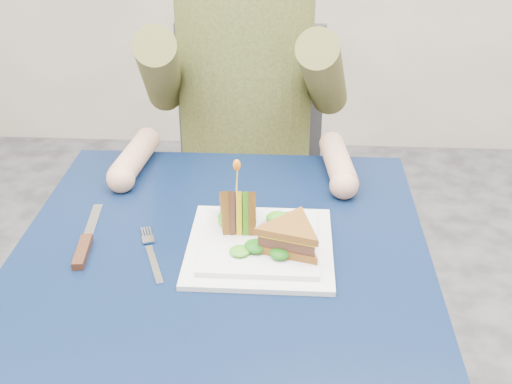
# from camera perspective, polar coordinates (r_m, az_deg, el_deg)

# --- Properties ---
(table) EXTENTS (0.75, 0.75, 0.73)m
(table) POSITION_cam_1_polar(r_m,az_deg,el_deg) (1.23, -2.93, -7.65)
(table) COLOR black
(table) RESTS_ON ground
(chair) EXTENTS (0.42, 0.40, 0.93)m
(chair) POSITION_cam_1_polar(r_m,az_deg,el_deg) (1.86, -0.69, 2.20)
(chair) COLOR #47474C
(chair) RESTS_ON ground
(diner) EXTENTS (0.54, 0.59, 0.74)m
(diner) POSITION_cam_1_polar(r_m,az_deg,el_deg) (1.61, -1.05, 12.25)
(diner) COLOR #4E5325
(diner) RESTS_ON chair
(plate) EXTENTS (0.26, 0.26, 0.02)m
(plate) POSITION_cam_1_polar(r_m,az_deg,el_deg) (1.16, 0.35, -4.73)
(plate) COLOR white
(plate) RESTS_ON table
(sandwich_flat) EXTENTS (0.16, 0.16, 0.05)m
(sandwich_flat) POSITION_cam_1_polar(r_m,az_deg,el_deg) (1.12, 3.11, -4.00)
(sandwich_flat) COLOR brown
(sandwich_flat) RESTS_ON plate
(sandwich_upright) EXTENTS (0.08, 0.13, 0.13)m
(sandwich_upright) POSITION_cam_1_polar(r_m,az_deg,el_deg) (1.17, -1.66, -1.60)
(sandwich_upright) COLOR brown
(sandwich_upright) RESTS_ON plate
(fork) EXTENTS (0.07, 0.17, 0.01)m
(fork) POSITION_cam_1_polar(r_m,az_deg,el_deg) (1.16, -9.23, -5.56)
(fork) COLOR silver
(fork) RESTS_ON table
(knife) EXTENTS (0.04, 0.22, 0.02)m
(knife) POSITION_cam_1_polar(r_m,az_deg,el_deg) (1.20, -15.00, -4.63)
(knife) COLOR silver
(knife) RESTS_ON table
(toothpick) EXTENTS (0.01, 0.01, 0.06)m
(toothpick) POSITION_cam_1_polar(r_m,az_deg,el_deg) (1.14, -1.70, 1.15)
(toothpick) COLOR tan
(toothpick) RESTS_ON sandwich_upright
(toothpick_frill) EXTENTS (0.01, 0.01, 0.02)m
(toothpick_frill) POSITION_cam_1_polar(r_m,az_deg,el_deg) (1.13, -1.72, 2.40)
(toothpick_frill) COLOR orange
(toothpick_frill) RESTS_ON sandwich_upright
(lettuce_spill) EXTENTS (0.15, 0.13, 0.02)m
(lettuce_spill) POSITION_cam_1_polar(r_m,az_deg,el_deg) (1.15, 0.63, -3.59)
(lettuce_spill) COLOR #337A14
(lettuce_spill) RESTS_ON plate
(onion_ring) EXTENTS (0.04, 0.04, 0.02)m
(onion_ring) POSITION_cam_1_polar(r_m,az_deg,el_deg) (1.15, 1.12, -3.53)
(onion_ring) COLOR #9E4C7A
(onion_ring) RESTS_ON plate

